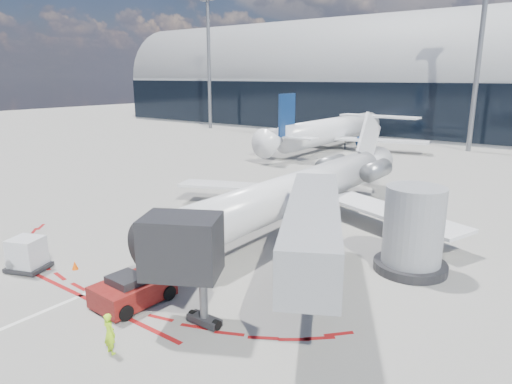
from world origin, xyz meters
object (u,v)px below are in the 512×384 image
Objects in this scene: regional_jet at (308,187)px; pushback_tug at (133,290)px; uld_container at (27,254)px; ramp_worker at (110,333)px.

pushback_tug is (0.10, -16.58, -1.82)m from regional_jet.
uld_container is (-7.75, -1.03, 0.27)m from pushback_tug.
ramp_worker is at bearing -32.94° from uld_container.
pushback_tug is 2.33× the size of uld_container.
regional_jet is 16.68m from pushback_tug.
regional_jet is 5.12× the size of pushback_tug.
uld_container reaches higher than ramp_worker.
ramp_worker is 0.69× the size of uld_container.
ramp_worker reaches higher than pushback_tug.
ramp_worker is (2.67, -19.76, -1.62)m from regional_jet.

